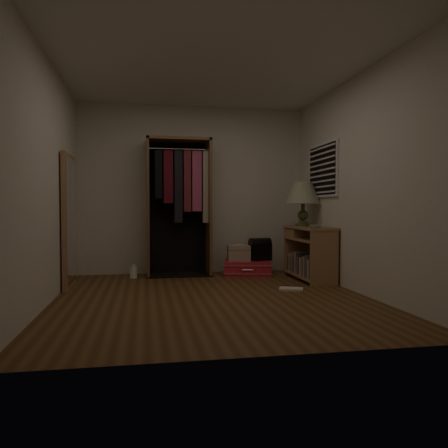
{
  "coord_description": "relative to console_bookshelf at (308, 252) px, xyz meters",
  "views": [
    {
      "loc": [
        -0.75,
        -4.83,
        1.01
      ],
      "look_at": [
        0.3,
        0.95,
        0.8
      ],
      "focal_mm": 35.0,
      "sensor_mm": 36.0,
      "label": 1
    }
  ],
  "objects": [
    {
      "name": "table_lamp",
      "position": [
        0.01,
        0.24,
        0.83
      ],
      "size": [
        0.65,
        0.65,
        0.64
      ],
      "rotation": [
        0.0,
        0.0,
        0.32
      ],
      "color": "#424F26",
      "rests_on": "console_bookshelf"
    },
    {
      "name": "room_walls",
      "position": [
        -1.46,
        -1.0,
        1.11
      ],
      "size": [
        3.52,
        4.02,
        2.6
      ],
      "color": "silver",
      "rests_on": "ground"
    },
    {
      "name": "console_bookshelf",
      "position": [
        0.0,
        0.0,
        0.0
      ],
      "size": [
        0.42,
        1.12,
        0.75
      ],
      "color": "#A4784F",
      "rests_on": "ground"
    },
    {
      "name": "brass_tray",
      "position": [
        0.01,
        -0.16,
        0.37
      ],
      "size": [
        0.24,
        0.24,
        0.01
      ],
      "rotation": [
        0.0,
        0.0,
        -0.03
      ],
      "color": "#B08443",
      "rests_on": "console_bookshelf"
    },
    {
      "name": "ground",
      "position": [
        -1.53,
        -1.04,
        -0.39
      ],
      "size": [
        4.0,
        4.0,
        0.0
      ],
      "primitive_type": "plane",
      "color": "#563518",
      "rests_on": "ground"
    },
    {
      "name": "open_wardrobe",
      "position": [
        -1.75,
        0.73,
        0.82
      ],
      "size": [
        0.97,
        0.5,
        2.05
      ],
      "color": "brown",
      "rests_on": "ground"
    },
    {
      "name": "ceramic_bowl",
      "position": [
        -0.04,
        -0.37,
        0.38
      ],
      "size": [
        0.19,
        0.19,
        0.04
      ],
      "primitive_type": "imported",
      "rotation": [
        0.0,
        0.0,
        -0.17
      ],
      "color": "#A4C4AA",
      "rests_on": "console_bookshelf"
    },
    {
      "name": "black_bag",
      "position": [
        -0.55,
        0.58,
        0.0
      ],
      "size": [
        0.35,
        0.26,
        0.34
      ],
      "rotation": [
        0.0,
        0.0,
        0.17
      ],
      "color": "black",
      "rests_on": "pink_suitcase"
    },
    {
      "name": "floor_mirror",
      "position": [
        -3.24,
        -0.04,
        0.46
      ],
      "size": [
        0.06,
        0.8,
        1.7
      ],
      "color": "#AE7D54",
      "rests_on": "ground"
    },
    {
      "name": "train_case",
      "position": [
        -0.88,
        0.6,
        -0.05
      ],
      "size": [
        0.36,
        0.26,
        0.25
      ],
      "rotation": [
        0.0,
        0.0,
        -0.06
      ],
      "color": "tan",
      "rests_on": "pink_suitcase"
    },
    {
      "name": "floor_book",
      "position": [
        -0.49,
        -0.7,
        -0.38
      ],
      "size": [
        0.36,
        0.33,
        0.03
      ],
      "rotation": [
        0.0,
        0.0,
        -0.38
      ],
      "color": "beige",
      "rests_on": "ground"
    },
    {
      "name": "white_jug",
      "position": [
        -2.45,
        0.56,
        -0.31
      ],
      "size": [
        0.14,
        0.14,
        0.19
      ],
      "rotation": [
        0.0,
        0.0,
        0.31
      ],
      "color": "white",
      "rests_on": "ground"
    },
    {
      "name": "pink_suitcase",
      "position": [
        -0.76,
        0.56,
        -0.28
      ],
      "size": [
        0.8,
        0.65,
        0.22
      ],
      "rotation": [
        0.0,
        0.0,
        -0.2
      ],
      "color": "red",
      "rests_on": "ground"
    }
  ]
}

